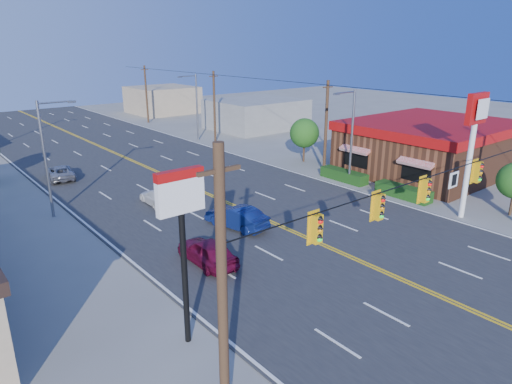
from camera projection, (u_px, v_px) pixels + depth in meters
ground at (426, 291)px, 22.21m from camera, size 160.00×160.00×0.00m
road at (202, 192)px, 36.93m from camera, size 20.00×120.00×0.06m
signal_span at (437, 197)px, 20.61m from camera, size 24.32×0.34×9.00m
kfc at (430, 147)px, 42.25m from camera, size 16.30×12.40×4.70m
kfc_pylon at (474, 131)px, 29.88m from camera, size 2.20×0.36×8.50m
pizza_hut_sign at (182, 222)px, 16.93m from camera, size 1.90×0.30×6.85m
streetlight_se at (351, 132)px, 37.60m from camera, size 2.55×0.25×8.00m
streetlight_ne at (195, 104)px, 55.27m from camera, size 2.55×0.25×8.00m
streetlight_sw at (48, 153)px, 30.52m from camera, size 2.55×0.25×8.00m
utility_pole_near at (326, 127)px, 41.48m from camera, size 0.28×0.28×8.40m
utility_pole_mid at (214, 107)px, 54.74m from camera, size 0.28×0.28×8.40m
utility_pole_far at (146, 94)px, 68.00m from camera, size 0.28×0.28×8.40m
tree_kfc_rear at (304, 133)px, 45.61m from camera, size 2.94×2.94×4.41m
bld_east_mid at (256, 114)px, 64.26m from camera, size 12.00×10.00×4.00m
bld_east_far at (162, 100)px, 78.60m from camera, size 10.00×10.00×4.40m
car_magenta at (207, 252)px, 24.68m from camera, size 1.79×4.28×1.45m
car_blue at (237, 218)px, 29.54m from camera, size 2.40×4.66×1.46m
car_white at (158, 198)px, 33.83m from camera, size 1.83×4.07×1.16m
car_silver at (60, 173)px, 40.21m from camera, size 2.74×4.68×1.22m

